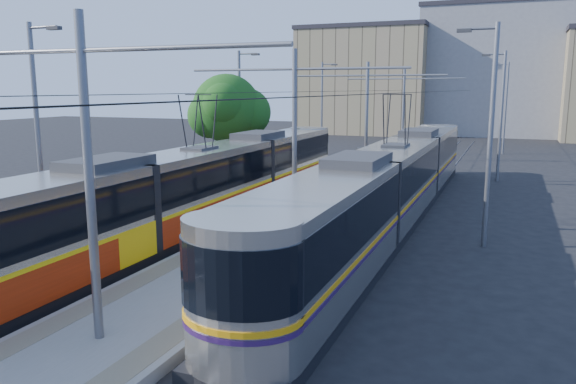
% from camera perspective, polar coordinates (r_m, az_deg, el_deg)
% --- Properties ---
extents(ground, '(160.00, 160.00, 0.00)m').
position_cam_1_polar(ground, '(16.64, -9.51, -9.86)').
color(ground, black).
rests_on(ground, ground).
extents(platform, '(4.00, 50.00, 0.30)m').
position_cam_1_polar(platform, '(31.87, 6.51, 0.30)').
color(platform, gray).
rests_on(platform, ground).
extents(tactile_strip_left, '(0.70, 50.00, 0.01)m').
position_cam_1_polar(tactile_strip_left, '(32.25, 4.03, 0.74)').
color(tactile_strip_left, gray).
rests_on(tactile_strip_left, platform).
extents(tactile_strip_right, '(0.70, 50.00, 0.01)m').
position_cam_1_polar(tactile_strip_right, '(31.50, 9.05, 0.40)').
color(tactile_strip_right, gray).
rests_on(tactile_strip_right, platform).
extents(rails, '(8.71, 70.00, 0.03)m').
position_cam_1_polar(rails, '(31.89, 6.50, 0.06)').
color(rails, gray).
rests_on(rails, ground).
extents(track_arrow, '(1.20, 5.00, 0.01)m').
position_cam_1_polar(track_arrow, '(16.69, -25.91, -10.73)').
color(track_arrow, silver).
rests_on(track_arrow, ground).
extents(tram_left, '(2.43, 28.54, 5.50)m').
position_cam_1_polar(tram_left, '(23.45, -8.86, 0.44)').
color(tram_left, black).
rests_on(tram_left, ground).
extents(tram_right, '(2.43, 31.54, 5.50)m').
position_cam_1_polar(tram_right, '(24.75, 10.76, 1.25)').
color(tram_right, black).
rests_on(tram_right, ground).
extents(catenary, '(9.20, 70.00, 7.00)m').
position_cam_1_polar(catenary, '(28.66, 5.16, 8.00)').
color(catenary, slate).
rests_on(catenary, platform).
extents(street_lamps, '(15.18, 38.22, 8.00)m').
position_cam_1_polar(street_lamps, '(35.28, 8.39, 7.83)').
color(street_lamps, slate).
rests_on(street_lamps, ground).
extents(shelter, '(0.94, 1.19, 2.32)m').
position_cam_1_polar(shelter, '(30.40, 7.54, 2.39)').
color(shelter, black).
rests_on(shelter, platform).
extents(tree, '(4.56, 4.22, 6.62)m').
position_cam_1_polar(tree, '(34.62, -5.70, 8.33)').
color(tree, '#382314').
rests_on(tree, ground).
extents(building_left, '(16.32, 12.24, 13.49)m').
position_cam_1_polar(building_left, '(75.51, 8.00, 11.14)').
color(building_left, gray).
rests_on(building_left, ground).
extents(building_centre, '(18.36, 14.28, 15.86)m').
position_cam_1_polar(building_centre, '(77.34, 20.58, 11.45)').
color(building_centre, gray).
rests_on(building_centre, ground).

